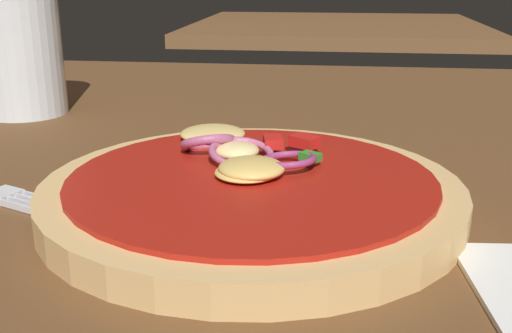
% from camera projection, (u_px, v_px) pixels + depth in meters
% --- Properties ---
extents(dining_table, '(1.47, 1.10, 0.03)m').
position_uv_depth(dining_table, '(183.00, 223.00, 0.38)').
color(dining_table, brown).
rests_on(dining_table, ground).
extents(pizza, '(0.25, 0.25, 0.04)m').
position_uv_depth(pizza, '(251.00, 191.00, 0.36)').
color(pizza, tan).
rests_on(pizza, dining_table).
extents(beer_glass, '(0.08, 0.08, 0.13)m').
position_uv_depth(beer_glass, '(20.00, 55.00, 0.58)').
color(beer_glass, silver).
rests_on(beer_glass, dining_table).
extents(background_table, '(0.71, 0.67, 0.03)m').
position_uv_depth(background_table, '(337.00, 28.00, 1.56)').
color(background_table, brown).
rests_on(background_table, ground).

